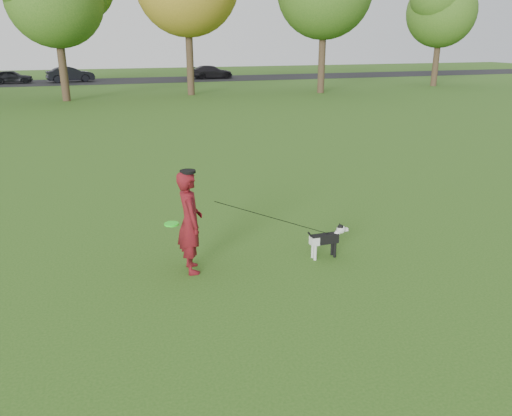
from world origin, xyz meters
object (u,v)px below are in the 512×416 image
object	(u,v)px
man	(190,222)
car_left	(12,77)
dog	(327,238)
car_right	(211,72)
car_mid	(70,74)

from	to	relation	value
man	car_left	xyz separation A→B (m)	(-7.40, 40.38, -0.29)
dog	car_right	size ratio (longest dim) A/B	0.19
man	dog	distance (m)	2.44
man	car_mid	distance (m)	40.47
car_mid	dog	bearing A→B (deg)	176.42
man	car_mid	size ratio (longest dim) A/B	0.43
dog	car_left	xyz separation A→B (m)	(-9.79, 40.61, 0.21)
man	dog	size ratio (longest dim) A/B	2.16
man	dog	world-z (taller)	man
dog	car_right	xyz separation A→B (m)	(7.56, 40.61, 0.25)
car_left	car_right	size ratio (longest dim) A/B	0.79
car_mid	car_right	bearing A→B (deg)	-100.73
car_left	car_mid	world-z (taller)	car_mid
man	car_mid	xyz separation A→B (m)	(-2.71, 40.38, -0.19)
car_left	man	bearing A→B (deg)	-170.36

